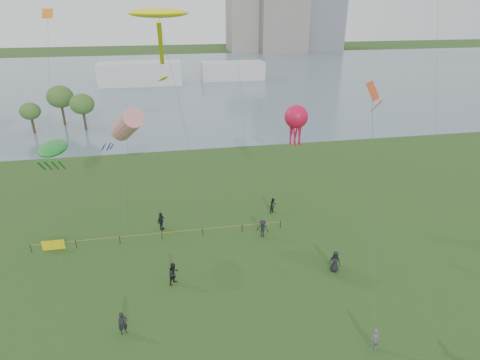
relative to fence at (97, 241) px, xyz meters
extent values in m
plane|color=#1C3912|center=(13.00, -14.83, -0.55)|extent=(400.00, 400.00, 0.00)
cube|color=slate|center=(13.00, 85.17, -0.53)|extent=(400.00, 120.00, 0.08)
cube|color=slate|center=(59.00, 147.17, 18.45)|extent=(20.00, 20.00, 38.00)
cube|color=gray|center=(45.00, 153.17, 13.45)|extent=(16.00, 18.00, 28.00)
cube|color=silver|center=(1.00, 80.17, 2.45)|extent=(22.00, 8.00, 6.00)
cube|color=silver|center=(27.00, 83.17, 1.95)|extent=(18.00, 7.00, 5.00)
cylinder|color=#342618|center=(-7.08, 38.93, 0.92)|extent=(0.44, 0.44, 2.94)
ellipsoid|color=#416728|center=(-7.08, 38.93, 4.22)|extent=(4.18, 4.18, 3.53)
cylinder|color=#342618|center=(-15.73, 38.81, 0.66)|extent=(0.44, 0.44, 2.42)
ellipsoid|color=#416728|center=(-15.73, 38.81, 3.38)|extent=(3.45, 3.45, 2.91)
cylinder|color=#342618|center=(-11.47, 42.96, 1.09)|extent=(0.44, 0.44, 3.30)
ellipsoid|color=#416728|center=(-11.47, 42.96, 4.79)|extent=(4.69, 4.69, 3.95)
cylinder|color=black|center=(-5.88, 0.00, -0.13)|extent=(0.07, 0.07, 0.85)
cylinder|color=black|center=(-1.88, 0.00, -0.13)|extent=(0.07, 0.07, 0.85)
cylinder|color=black|center=(2.12, 0.00, -0.13)|extent=(0.07, 0.07, 0.85)
cylinder|color=black|center=(6.12, 0.00, -0.13)|extent=(0.07, 0.07, 0.85)
cylinder|color=black|center=(10.12, 0.00, -0.13)|extent=(0.07, 0.07, 0.85)
cylinder|color=black|center=(14.12, 0.00, -0.13)|extent=(0.07, 0.07, 0.85)
cylinder|color=black|center=(18.12, 0.00, -0.13)|extent=(0.07, 0.07, 0.85)
cylinder|color=gold|center=(6.12, 0.00, 0.19)|extent=(24.00, 0.03, 0.03)
cube|color=yellow|center=(-3.88, 0.00, 0.00)|extent=(2.00, 0.04, 1.00)
imported|color=#57585E|center=(20.06, -16.31, 0.29)|extent=(0.63, 0.43, 1.68)
imported|color=black|center=(7.09, -6.93, 0.43)|extent=(1.20, 1.19, 1.96)
imported|color=black|center=(15.92, -1.24, 0.37)|extent=(1.38, 1.14, 1.85)
imported|color=black|center=(6.09, 1.91, 0.41)|extent=(1.00, 1.21, 1.94)
imported|color=black|center=(20.78, -7.74, 0.41)|extent=(1.13, 1.04, 1.94)
imported|color=black|center=(3.39, -11.80, 0.34)|extent=(0.76, 0.62, 1.80)
imported|color=black|center=(18.20, 3.28, 0.33)|extent=(1.09, 1.06, 1.77)
cylinder|color=#3F3F42|center=(9.14, 0.98, 9.63)|extent=(3.46, 10.25, 20.38)
ellipsoid|color=yellow|center=(7.43, 6.10, 19.81)|extent=(5.44, 3.40, 0.85)
cube|color=yellow|center=(7.43, 1.90, 17.41)|extent=(0.36, 6.98, 4.09)
cube|color=yellow|center=(7.43, -1.90, 15.31)|extent=(0.95, 0.95, 0.42)
cylinder|color=#3F3F42|center=(3.28, 1.63, 4.98)|extent=(1.11, 1.50, 11.08)
cylinder|color=red|center=(3.82, 2.36, 10.52)|extent=(3.75, 5.18, 3.88)
cylinder|color=#1A2DBA|center=(2.42, 1.16, 8.92)|extent=(0.60, 1.13, 0.88)
cylinder|color=#1A2DBA|center=(2.14, 1.54, 8.92)|extent=(0.60, 1.13, 0.88)
cylinder|color=#1A2DBA|center=(1.70, 1.39, 8.92)|extent=(0.60, 1.13, 0.88)
cylinder|color=#1A2DBA|center=(1.70, 0.92, 8.92)|extent=(0.60, 1.13, 0.88)
cylinder|color=#1A2DBA|center=(2.14, 0.78, 8.92)|extent=(0.60, 1.13, 0.88)
cylinder|color=#3F3F42|center=(-2.66, -0.28, 4.20)|extent=(0.06, 3.91, 9.52)
ellipsoid|color=#167D20|center=(-2.64, 1.66, 8.95)|extent=(2.41, 4.34, 0.84)
cylinder|color=#167D20|center=(-3.44, 0.06, 7.95)|extent=(0.16, 1.79, 1.54)
cylinder|color=#167D20|center=(-2.89, 0.06, 7.95)|extent=(0.16, 1.79, 1.54)
cylinder|color=#167D20|center=(-2.34, 0.06, 7.95)|extent=(0.16, 1.79, 1.54)
cylinder|color=#167D20|center=(-1.79, 0.06, 7.95)|extent=(0.16, 1.79, 1.54)
cylinder|color=#3F3F42|center=(17.57, -0.62, 4.93)|extent=(4.92, 6.50, 10.98)
sphere|color=red|center=(20.01, 2.62, 10.41)|extent=(2.33, 2.33, 2.33)
cylinder|color=red|center=(20.51, 2.62, 8.81)|extent=(0.18, 0.54, 2.60)
cylinder|color=red|center=(20.26, 3.05, 8.81)|extent=(0.49, 0.36, 2.61)
cylinder|color=red|center=(19.76, 3.05, 8.81)|extent=(0.49, 0.36, 2.61)
cylinder|color=red|center=(19.51, 2.62, 8.81)|extent=(0.18, 0.54, 2.60)
cylinder|color=red|center=(19.76, 2.18, 8.81)|extent=(0.49, 0.36, 2.61)
cylinder|color=red|center=(20.26, 2.18, 8.81)|extent=(0.49, 0.36, 2.61)
cylinder|color=#3F3F42|center=(21.44, -11.51, 6.87)|extent=(4.86, 13.86, 14.86)
cube|color=red|center=(23.86, -4.59, 14.29)|extent=(1.68, 1.68, 1.37)
cylinder|color=red|center=(23.86, -5.49, 13.29)|extent=(0.08, 1.58, 1.35)
cube|color=orange|center=(-1.96, 5.37, 19.85)|extent=(1.04, 1.00, 0.76)
camera|label=1|loc=(7.58, -34.26, 20.99)|focal=30.00mm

